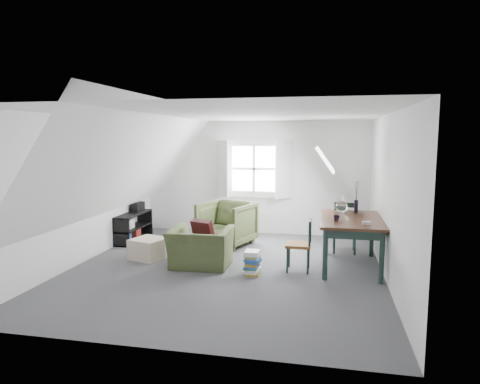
% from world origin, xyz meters
% --- Properties ---
extents(floor, '(5.50, 5.50, 0.00)m').
position_xyz_m(floor, '(0.00, 0.00, 0.00)').
color(floor, '#46464A').
rests_on(floor, ground).
extents(ceiling, '(5.50, 5.50, 0.00)m').
position_xyz_m(ceiling, '(0.00, 0.00, 2.50)').
color(ceiling, white).
rests_on(ceiling, wall_back).
extents(wall_back, '(5.00, 0.00, 5.00)m').
position_xyz_m(wall_back, '(0.00, 2.75, 1.25)').
color(wall_back, silver).
rests_on(wall_back, ground).
extents(wall_front, '(5.00, 0.00, 5.00)m').
position_xyz_m(wall_front, '(0.00, -2.75, 1.25)').
color(wall_front, silver).
rests_on(wall_front, ground).
extents(wall_left, '(0.00, 5.50, 5.50)m').
position_xyz_m(wall_left, '(-2.50, 0.00, 1.25)').
color(wall_left, silver).
rests_on(wall_left, ground).
extents(wall_right, '(0.00, 5.50, 5.50)m').
position_xyz_m(wall_right, '(2.50, 0.00, 1.25)').
color(wall_right, silver).
rests_on(wall_right, ground).
extents(slope_left, '(3.19, 5.50, 4.48)m').
position_xyz_m(slope_left, '(-1.55, 0.00, 1.78)').
color(slope_left, white).
rests_on(slope_left, wall_left).
extents(slope_right, '(3.19, 5.50, 4.48)m').
position_xyz_m(slope_right, '(1.55, 0.00, 1.78)').
color(slope_right, white).
rests_on(slope_right, wall_right).
extents(dormer_window, '(1.71, 0.35, 1.30)m').
position_xyz_m(dormer_window, '(0.00, 2.68, 1.45)').
color(dormer_window, white).
rests_on(dormer_window, wall_back).
extents(skylight, '(0.35, 0.75, 0.47)m').
position_xyz_m(skylight, '(1.55, 1.30, 1.75)').
color(skylight, white).
rests_on(skylight, slope_right).
extents(armchair_near, '(1.02, 0.90, 0.65)m').
position_xyz_m(armchair_near, '(-0.44, 0.05, 0.00)').
color(armchair_near, '#3C4725').
rests_on(armchair_near, floor).
extents(armchair_far, '(1.19, 1.21, 0.87)m').
position_xyz_m(armchair_far, '(-0.34, 1.51, 0.00)').
color(armchair_far, '#3C4725').
rests_on(armchair_far, floor).
extents(throw_pillow, '(0.43, 0.33, 0.40)m').
position_xyz_m(throw_pillow, '(-0.44, 0.20, 0.58)').
color(throw_pillow, '#3C1013').
rests_on(throw_pillow, armchair_near).
extents(ottoman, '(0.67, 0.67, 0.36)m').
position_xyz_m(ottoman, '(-1.48, 0.31, 0.18)').
color(ottoman, '#C0A991').
rests_on(ottoman, floor).
extents(dining_table, '(0.99, 1.65, 0.83)m').
position_xyz_m(dining_table, '(2.01, 0.51, 0.72)').
color(dining_table, '#341C12').
rests_on(dining_table, floor).
extents(demijohn, '(0.21, 0.21, 0.29)m').
position_xyz_m(demijohn, '(1.86, 0.96, 0.95)').
color(demijohn, silver).
rests_on(demijohn, dining_table).
extents(vase_twigs, '(0.07, 0.08, 0.56)m').
position_xyz_m(vase_twigs, '(2.11, 1.06, 0.95)').
color(vase_twigs, black).
rests_on(vase_twigs, dining_table).
extents(cup, '(0.13, 0.13, 0.09)m').
position_xyz_m(cup, '(1.76, 0.21, 0.83)').
color(cup, black).
rests_on(cup, dining_table).
extents(paper_box, '(0.13, 0.09, 0.04)m').
position_xyz_m(paper_box, '(2.21, 0.06, 0.85)').
color(paper_box, white).
rests_on(paper_box, dining_table).
extents(dining_chair_far, '(0.46, 0.46, 0.98)m').
position_xyz_m(dining_chair_far, '(1.94, 1.42, 0.51)').
color(dining_chair_far, brown).
rests_on(dining_chair_far, floor).
extents(dining_chair_near, '(0.40, 0.40, 0.85)m').
position_xyz_m(dining_chair_near, '(1.21, 0.15, 0.44)').
color(dining_chair_near, brown).
rests_on(dining_chair_near, floor).
extents(media_shelf, '(0.38, 1.14, 0.58)m').
position_xyz_m(media_shelf, '(-2.35, 1.45, 0.26)').
color(media_shelf, black).
rests_on(media_shelf, floor).
extents(electronics_box, '(0.24, 0.30, 0.21)m').
position_xyz_m(electronics_box, '(-2.35, 1.74, 0.67)').
color(electronics_box, black).
rests_on(electronics_box, media_shelf).
extents(magazine_stack, '(0.28, 0.33, 0.38)m').
position_xyz_m(magazine_stack, '(0.48, -0.20, 0.19)').
color(magazine_stack, '#B29933').
rests_on(magazine_stack, floor).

